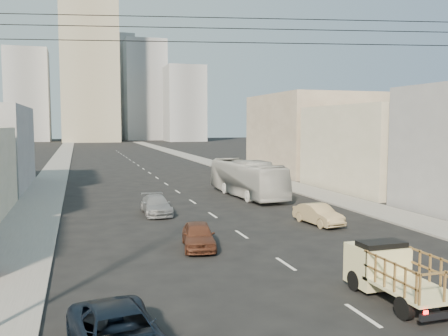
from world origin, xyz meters
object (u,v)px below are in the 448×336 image
sedan_brown (198,235)px  flatbed_pickup (396,269)px  sedan_tan (318,214)px  city_bus (247,178)px  sedan_grey (156,205)px  navy_pickup (119,336)px

sedan_brown → flatbed_pickup: bearing=-51.5°
flatbed_pickup → sedan_tan: size_ratio=1.14×
city_bus → sedan_brown: size_ratio=2.94×
flatbed_pickup → sedan_grey: flatbed_pickup is taller
navy_pickup → sedan_grey: (4.17, 20.17, -0.02)m
sedan_brown → sedan_tan: size_ratio=0.99×
sedan_grey → navy_pickup: bearing=-101.2°
navy_pickup → sedan_brown: 11.54m
city_bus → navy_pickup: bearing=-120.2°
sedan_tan → sedan_grey: size_ratio=0.87×
navy_pickup → sedan_grey: bearing=70.4°
sedan_tan → sedan_grey: 11.11m
sedan_grey → sedan_tan: bearing=-34.4°
city_bus → sedan_brown: bearing=-121.6°
city_bus → sedan_tan: size_ratio=2.92×
city_bus → sedan_grey: (-8.83, -5.94, -0.93)m
sedan_tan → sedan_brown: bearing=-166.2°
flatbed_pickup → navy_pickup: bearing=-170.7°
flatbed_pickup → sedan_grey: bearing=106.7°
sedan_brown → city_bus: bearing=71.4°
sedan_grey → flatbed_pickup: bearing=-72.8°
city_bus → sedan_brown: (-8.23, -15.60, -0.92)m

